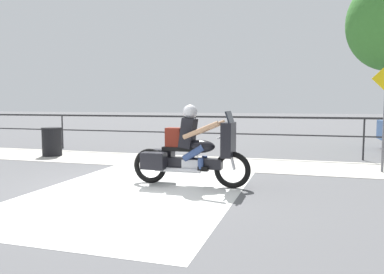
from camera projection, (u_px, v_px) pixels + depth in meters
The scene contains 6 objects.
ground_plane at pixel (124, 186), 7.47m from camera, with size 120.00×120.00×0.00m, color #565659.
sidewalk_band at pixel (178, 161), 10.71m from camera, with size 44.00×2.40×0.01m, color #B7B2A8.
crosswalk_band at pixel (141, 190), 7.14m from camera, with size 3.72×6.00×0.01m, color silver.
fence_railing at pixel (195, 124), 12.28m from camera, with size 36.00×0.05×1.25m.
motorcycle at pixel (190, 151), 7.46m from camera, with size 2.44×0.76×1.63m.
trash_bin at pixel (52, 142), 11.76m from camera, with size 0.63×0.63×0.90m.
Camera 1 is at (3.41, -6.65, 1.64)m, focal length 35.00 mm.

